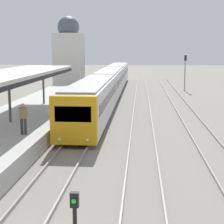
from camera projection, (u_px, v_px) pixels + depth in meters
The scene contains 5 objects.
platform_canopy at pixel (9, 75), 22.67m from camera, with size 4.00×20.20×3.04m.
person_on_platform at pixel (23, 117), 19.66m from camera, with size 0.40×0.22×1.66m.
train_near at pixel (110, 82), 42.94m from camera, with size 2.56×46.77×3.04m.
signal_mast_far at pixel (185, 68), 48.04m from camera, with size 0.28×0.29×4.61m.
distant_domed_building at pixel (69, 54), 53.97m from camera, with size 4.04×4.04×10.01m.
Camera 1 is at (3.59, -6.99, 5.39)m, focal length 60.00 mm.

